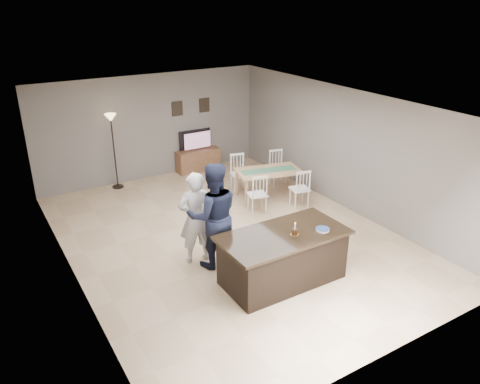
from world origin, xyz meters
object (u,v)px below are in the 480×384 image
kitchen_island (283,257)px  plate_stack (323,229)px  woman (195,218)px  birthday_cake (295,232)px  floor_lamp (112,131)px  television (196,140)px  tv_console (198,160)px  dining_table (268,175)px  man (213,216)px

kitchen_island → plate_stack: bearing=-21.4°
kitchen_island → woman: (-0.95, 1.35, 0.41)m
birthday_cake → floor_lamp: (-1.23, 5.66, 0.52)m
television → plate_stack: 5.91m
television → woman: woman is taller
kitchen_island → woman: 1.70m
plate_stack → kitchen_island: bearing=158.6°
birthday_cake → tv_console: bearing=79.4°
kitchen_island → television: (1.20, 5.64, 0.41)m
television → woman: (-2.15, -4.29, -0.00)m
kitchen_island → television: television is taller
kitchen_island → floor_lamp: (-1.09, 5.54, 1.01)m
dining_table → birthday_cake: bearing=-104.2°
man → floor_lamp: man is taller
dining_table → television: bearing=116.1°
kitchen_island → plate_stack: size_ratio=9.19×
man → floor_lamp: (-0.35, 4.48, 0.49)m
television → woman: size_ratio=0.53×
plate_stack → dining_table: size_ratio=0.12×
tv_console → television: (0.00, 0.07, 0.56)m
television → birthday_cake: television is taller
kitchen_island → man: man is taller
kitchen_island → tv_console: (1.20, 5.57, -0.15)m
dining_table → man: bearing=-128.7°
television → man: size_ratio=0.47×
kitchen_island → television: 5.78m
dining_table → floor_lamp: floor_lamp is taller
man → dining_table: bearing=-125.9°
birthday_cake → dining_table: birthday_cake is taller
television → dining_table: size_ratio=0.46×
man → plate_stack: 1.89m
birthday_cake → woman: bearing=126.6°
floor_lamp → birthday_cake: bearing=-77.7°
man → birthday_cake: man is taller
tv_console → floor_lamp: floor_lamp is taller
man → dining_table: 3.22m
plate_stack → floor_lamp: 6.06m
woman → plate_stack: woman is taller
tv_console → birthday_cake: size_ratio=5.54×
kitchen_island → dining_table: dining_table is taller
kitchen_island → dining_table: bearing=59.4°
kitchen_island → dining_table: (1.78, 3.02, 0.13)m
television → dining_table: television is taller
tv_console → dining_table: 2.63m
birthday_cake → plate_stack: bearing=-14.9°
kitchen_island → dining_table: 3.51m
tv_console → plate_stack: plate_stack is taller
plate_stack → dining_table: bearing=70.5°
man → birthday_cake: (0.88, -1.18, -0.02)m
birthday_cake → plate_stack: birthday_cake is taller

